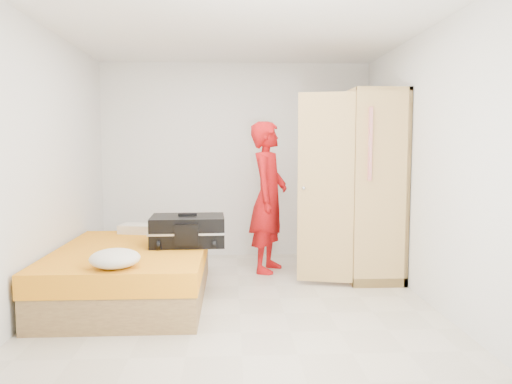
{
  "coord_description": "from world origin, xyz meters",
  "views": [
    {
      "loc": [
        -0.07,
        -4.77,
        1.5
      ],
      "look_at": [
        0.2,
        0.56,
        1.0
      ],
      "focal_mm": 35.0,
      "sensor_mm": 36.0,
      "label": 1
    }
  ],
  "objects_px": {
    "person": "(269,197)",
    "suitcase": "(188,230)",
    "round_cushion": "(115,258)",
    "wardrobe": "(364,189)",
    "bed": "(132,273)"
  },
  "relations": [
    {
      "from": "person",
      "to": "suitcase",
      "type": "distance_m",
      "value": 1.26
    },
    {
      "from": "round_cushion",
      "to": "wardrobe",
      "type": "bearing_deg",
      "value": 32.48
    },
    {
      "from": "wardrobe",
      "to": "bed",
      "type": "bearing_deg",
      "value": -162.69
    },
    {
      "from": "bed",
      "to": "person",
      "type": "height_order",
      "value": "person"
    },
    {
      "from": "wardrobe",
      "to": "suitcase",
      "type": "relative_size",
      "value": 2.73
    },
    {
      "from": "suitcase",
      "to": "person",
      "type": "bearing_deg",
      "value": 42.16
    },
    {
      "from": "wardrobe",
      "to": "person",
      "type": "height_order",
      "value": "wardrobe"
    },
    {
      "from": "wardrobe",
      "to": "round_cushion",
      "type": "relative_size",
      "value": 5.1
    },
    {
      "from": "wardrobe",
      "to": "person",
      "type": "xyz_separation_m",
      "value": [
        -1.08,
        0.24,
        -0.11
      ]
    },
    {
      "from": "bed",
      "to": "round_cushion",
      "type": "xyz_separation_m",
      "value": [
        0.03,
        -0.8,
        0.33
      ]
    },
    {
      "from": "person",
      "to": "suitcase",
      "type": "height_order",
      "value": "person"
    },
    {
      "from": "bed",
      "to": "wardrobe",
      "type": "relative_size",
      "value": 0.96
    },
    {
      "from": "suitcase",
      "to": "bed",
      "type": "bearing_deg",
      "value": -166.99
    },
    {
      "from": "round_cushion",
      "to": "person",
      "type": "bearing_deg",
      "value": 52.4
    },
    {
      "from": "bed",
      "to": "round_cushion",
      "type": "relative_size",
      "value": 4.91
    }
  ]
}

